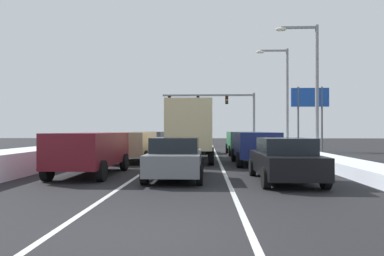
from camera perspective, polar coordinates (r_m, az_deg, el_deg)
ground_plane at (r=20.36m, az=-0.38°, el=-5.38°), size 120.00×120.00×0.00m
lane_stripe_between_right_lane_and_center_lane at (r=23.91m, az=4.10°, el=-4.63°), size 0.14×39.32×0.01m
lane_stripe_between_center_lane_and_left_lane at (r=24.05m, az=-4.05°, el=-4.61°), size 0.14×39.32×0.01m
snow_bank_right_shoulder at (r=24.64m, az=16.55°, el=-3.95°), size 1.77×39.32×0.47m
snow_bank_left_shoulder at (r=25.16m, az=-16.15°, el=-3.35°), size 2.13×39.32×0.93m
sedan_black_right_lane_nearest at (r=12.57m, az=14.74°, el=-4.96°), size 2.00×4.50×1.51m
suv_navy_right_lane_second at (r=18.64m, az=10.09°, el=-2.71°), size 2.16×4.90×1.67m
suv_green_right_lane_third at (r=25.86m, az=8.08°, el=-2.06°), size 2.16×4.90×1.67m
sedan_gray_center_lane_nearest at (r=12.95m, az=-2.63°, el=-4.84°), size 2.00×4.50×1.51m
box_truck_center_lane_second at (r=20.41m, az=-0.16°, el=-0.03°), size 2.53×7.20×3.36m
sedan_silver_center_lane_third at (r=27.78m, az=0.61°, el=-2.47°), size 2.00×4.50×1.51m
suv_maroon_left_lane_nearest at (r=14.48m, az=-16.14°, el=-3.36°), size 2.16×4.90×1.67m
suv_tan_left_lane_second at (r=20.07m, az=-9.51°, el=-2.54°), size 2.16×4.90×1.67m
suv_charcoal_left_lane_third at (r=26.87m, az=-6.51°, el=-2.00°), size 2.16×4.90×1.67m
traffic_light_gantry at (r=41.84m, az=4.79°, el=3.67°), size 10.94×0.47×6.20m
street_lamp_right_near at (r=23.21m, az=18.73°, el=7.54°), size 2.66×0.36×8.32m
street_lamp_right_mid at (r=30.06m, az=14.51°, el=5.91°), size 2.66×0.36×8.51m
roadside_sign_right at (r=31.68m, az=18.56°, el=3.69°), size 3.20×0.16×5.50m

